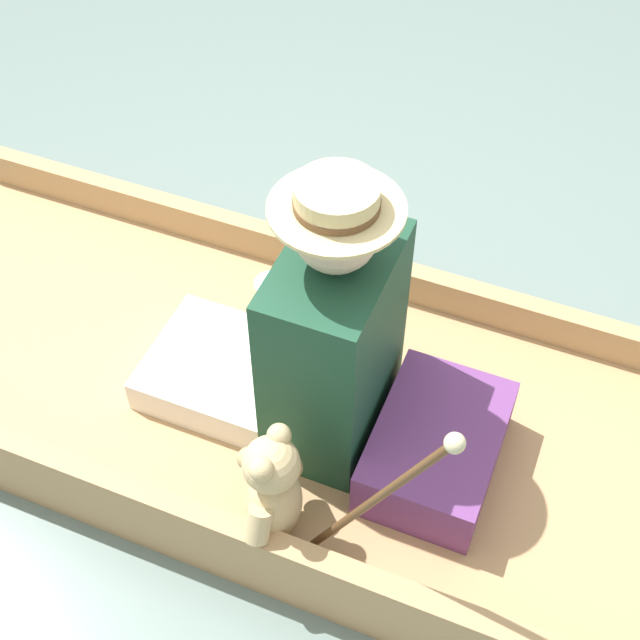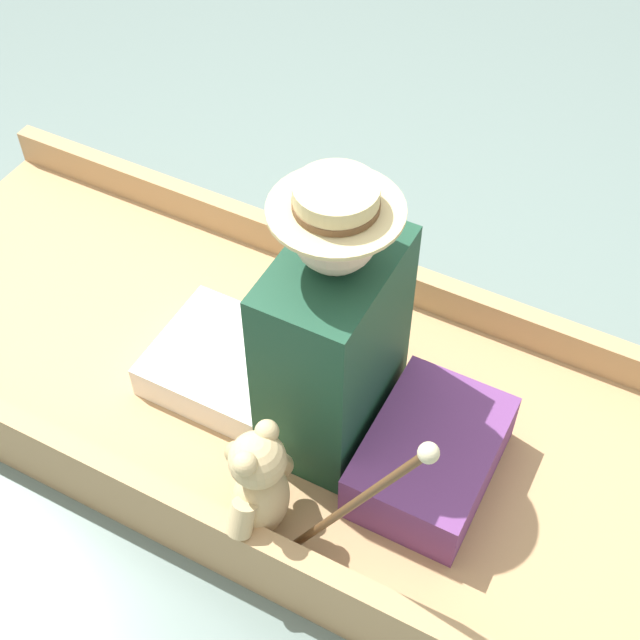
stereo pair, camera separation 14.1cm
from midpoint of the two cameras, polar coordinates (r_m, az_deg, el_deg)
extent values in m
plane|color=slate|center=(2.77, -1.46, -5.93)|extent=(16.00, 16.00, 0.00)
cube|color=tan|center=(2.71, -1.49, -5.03)|extent=(1.07, 2.68, 0.15)
cube|color=tan|center=(2.37, -7.56, -11.83)|extent=(0.06, 2.68, 0.12)
cube|color=tan|center=(2.90, 3.27, 3.71)|extent=(0.06, 2.68, 0.12)
cube|color=#6B3875|center=(2.43, 8.77, -8.69)|extent=(0.46, 0.32, 0.17)
cube|color=white|center=(2.63, -4.36, -2.88)|extent=(0.38, 0.43, 0.11)
cube|color=#19422D|center=(2.32, 2.61, -1.96)|extent=(0.42, 0.26, 0.64)
cube|color=beige|center=(2.32, -0.36, -0.01)|extent=(0.04, 0.01, 0.35)
cube|color=white|center=(2.23, -1.74, -1.47)|extent=(0.02, 0.01, 0.38)
cube|color=white|center=(2.37, 0.98, 2.37)|extent=(0.02, 0.01, 0.38)
sphere|color=beige|center=(2.01, 3.02, 5.62)|extent=(0.20, 0.20, 0.20)
cylinder|color=#CCB77F|center=(1.97, 3.10, 7.01)|extent=(0.31, 0.31, 0.01)
cylinder|color=#CCB77F|center=(1.94, 3.14, 7.79)|extent=(0.19, 0.19, 0.06)
cylinder|color=brown|center=(1.96, 3.12, 7.38)|extent=(0.20, 0.20, 0.02)
ellipsoid|color=tan|center=(2.29, -2.00, -11.42)|extent=(0.17, 0.14, 0.25)
sphere|color=tan|center=(2.14, -2.13, -9.01)|extent=(0.14, 0.14, 0.14)
sphere|color=tan|center=(2.16, -3.53, -8.52)|extent=(0.06, 0.06, 0.06)
sphere|color=tan|center=(2.07, -2.85, -9.26)|extent=(0.06, 0.06, 0.06)
sphere|color=tan|center=(2.12, -1.51, -7.24)|extent=(0.06, 0.06, 0.06)
cylinder|color=tan|center=(2.22, -3.17, -12.62)|extent=(0.09, 0.06, 0.11)
cylinder|color=tan|center=(2.29, -0.94, -9.18)|extent=(0.09, 0.06, 0.11)
sphere|color=tan|center=(2.36, -3.23, -13.00)|extent=(0.07, 0.07, 0.07)
sphere|color=tan|center=(2.40, -2.15, -11.35)|extent=(0.07, 0.07, 0.07)
cylinder|color=silver|center=(2.86, -0.81, 1.24)|extent=(0.10, 0.10, 0.01)
cylinder|color=silver|center=(2.84, -0.82, 1.57)|extent=(0.01, 0.01, 0.04)
cone|color=silver|center=(2.81, -0.83, 2.19)|extent=(0.11, 0.11, 0.05)
cylinder|color=brown|center=(2.04, 3.95, -11.91)|extent=(0.02, 0.33, 0.68)
sphere|color=beige|center=(1.73, 9.31, -8.49)|extent=(0.04, 0.04, 0.04)
camera|label=1|loc=(0.07, -88.21, 2.05)|focal=50.00mm
camera|label=2|loc=(0.07, 91.79, -2.05)|focal=50.00mm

